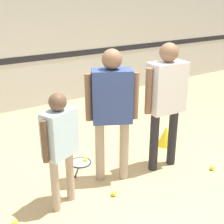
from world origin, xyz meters
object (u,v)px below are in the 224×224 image
at_px(tennis_ball_stray_right, 212,168).
at_px(training_cone, 166,136).
at_px(tennis_ball_by_spare_racket, 85,160).
at_px(tennis_ball_near_instructor, 114,193).
at_px(racket_spare_on_floor, 80,163).
at_px(person_student_left, 60,139).
at_px(person_instructor, 112,103).
at_px(tennis_ball_stray_left, 15,222).
at_px(person_student_right, 166,94).

bearing_deg(tennis_ball_stray_right, training_cone, 91.87).
relative_size(tennis_ball_by_spare_racket, tennis_ball_stray_right, 1.00).
bearing_deg(tennis_ball_near_instructor, racket_spare_on_floor, 89.22).
xyz_separation_m(racket_spare_on_floor, training_cone, (1.39, -0.22, 0.15)).
bearing_deg(tennis_ball_stray_right, racket_spare_on_floor, 141.67).
distance_m(person_student_left, training_cone, 2.12).
xyz_separation_m(person_instructor, training_cone, (1.22, 0.33, -0.88)).
height_order(tennis_ball_near_instructor, training_cone, training_cone).
bearing_deg(tennis_ball_stray_left, person_student_right, 1.73).
height_order(person_student_left, tennis_ball_by_spare_racket, person_student_left).
distance_m(racket_spare_on_floor, tennis_ball_stray_left, 1.36).
relative_size(person_student_right, tennis_ball_stray_right, 25.70).
bearing_deg(tennis_ball_stray_right, person_student_left, 167.78).
height_order(person_student_left, racket_spare_on_floor, person_student_left).
bearing_deg(person_instructor, person_student_right, 17.41).
xyz_separation_m(person_instructor, person_student_right, (0.74, -0.12, 0.01)).
bearing_deg(tennis_ball_by_spare_racket, person_instructor, -80.64).
xyz_separation_m(person_student_left, tennis_ball_near_instructor, (0.56, -0.18, -0.79)).
bearing_deg(racket_spare_on_floor, person_student_right, 92.47).
distance_m(person_student_right, tennis_ball_near_instructor, 1.40).
distance_m(person_student_left, tennis_ball_stray_left, 0.98).
xyz_separation_m(person_student_left, racket_spare_on_floor, (0.57, 0.69, -0.81)).
height_order(tennis_ball_near_instructor, tennis_ball_by_spare_racket, same).
bearing_deg(racket_spare_on_floor, tennis_ball_near_instructor, 37.73).
distance_m(person_student_left, tennis_ball_near_instructor, 0.98).
bearing_deg(training_cone, tennis_ball_near_instructor, -155.01).
xyz_separation_m(person_student_left, tennis_ball_stray_right, (1.99, -0.43, -0.79)).
bearing_deg(racket_spare_on_floor, tennis_ball_stray_right, 90.19).
bearing_deg(racket_spare_on_floor, tennis_ball_stray_left, -18.79).
bearing_deg(person_instructor, training_cone, 41.87).
relative_size(person_student_right, racket_spare_on_floor, 3.25).
relative_size(racket_spare_on_floor, tennis_ball_stray_right, 7.91).
distance_m(tennis_ball_near_instructor, tennis_ball_stray_left, 1.14).
height_order(tennis_ball_by_spare_racket, training_cone, training_cone).
distance_m(person_student_right, racket_spare_on_floor, 1.54).
relative_size(racket_spare_on_floor, training_cone, 1.64).
height_order(person_instructor, training_cone, person_instructor).
height_order(tennis_ball_by_spare_racket, tennis_ball_stray_right, same).
distance_m(tennis_ball_stray_left, training_cone, 2.59).
bearing_deg(training_cone, person_student_right, -136.43).
distance_m(person_student_right, training_cone, 1.10).
xyz_separation_m(person_student_right, training_cone, (0.47, 0.45, -0.89)).
xyz_separation_m(racket_spare_on_floor, tennis_ball_stray_right, (1.42, -1.13, 0.02)).
height_order(tennis_ball_near_instructor, tennis_ball_stray_right, same).
bearing_deg(tennis_ball_stray_right, tennis_ball_by_spare_racket, 139.68).
xyz_separation_m(person_instructor, tennis_ball_near_instructor, (-0.19, -0.33, -1.00)).
bearing_deg(training_cone, tennis_ball_by_spare_racket, 169.99).
height_order(racket_spare_on_floor, tennis_ball_near_instructor, tennis_ball_near_instructor).
bearing_deg(person_student_right, training_cone, -132.35).
bearing_deg(tennis_ball_near_instructor, tennis_ball_stray_left, 172.75).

